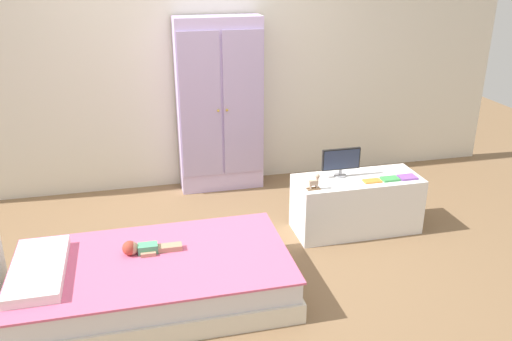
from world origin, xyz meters
The scene contains 12 objects.
ground_plane centered at (0.00, 0.00, -0.01)m, with size 10.00×10.00×0.02m, color brown.
back_wall centered at (0.00, 1.57, 1.35)m, with size 6.40×0.05×2.70m, color silver.
bed centered at (-0.49, -0.34, 0.15)m, with size 1.79×0.98×0.30m.
pillow centered at (-1.18, -0.34, 0.33)m, with size 0.32×0.71×0.06m, color white.
doll centered at (-0.55, -0.24, 0.33)m, with size 0.39×0.13×0.10m.
wardrobe centered at (0.27, 1.39, 0.82)m, with size 0.79×0.30×1.63m.
tv_stand centered at (1.20, 0.25, 0.23)m, with size 1.02×0.42×0.46m, color white.
tv_monitor centered at (1.07, 0.32, 0.60)m, with size 0.32×0.10×0.24m.
rocking_horse_toy centered at (0.78, 0.12, 0.52)m, with size 0.10×0.04×0.12m.
book_orange centered at (1.27, 0.16, 0.47)m, with size 0.14×0.08×0.01m, color orange.
book_green centered at (1.43, 0.16, 0.47)m, with size 0.14×0.09×0.02m, color #429E51.
book_purple centered at (1.58, 0.16, 0.47)m, with size 0.14×0.11×0.02m, color #8E51B2.
Camera 1 is at (-0.53, -3.40, 2.14)m, focal length 37.39 mm.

